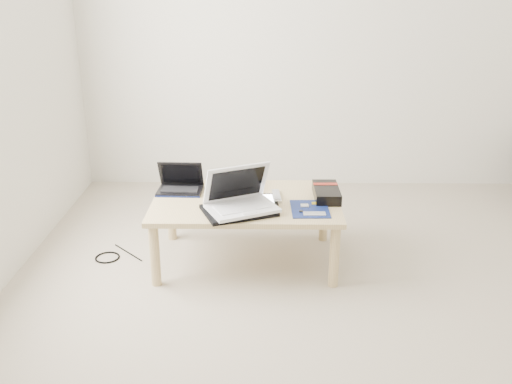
{
  "coord_description": "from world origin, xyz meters",
  "views": [
    {
      "loc": [
        -0.55,
        -2.53,
        1.65
      ],
      "look_at": [
        -0.59,
        0.6,
        0.45
      ],
      "focal_mm": 40.0,
      "sensor_mm": 36.0,
      "label": 1
    }
  ],
  "objects_px": {
    "gpu_box": "(326,193)",
    "coffee_table": "(246,207)",
    "white_laptop": "(240,199)",
    "netbook": "(180,185)"
  },
  "relations": [
    {
      "from": "netbook",
      "to": "gpu_box",
      "type": "xyz_separation_m",
      "value": [
        0.89,
        -0.1,
        -0.01
      ]
    },
    {
      "from": "coffee_table",
      "to": "white_laptop",
      "type": "relative_size",
      "value": 2.47
    },
    {
      "from": "coffee_table",
      "to": "netbook",
      "type": "distance_m",
      "value": 0.44
    },
    {
      "from": "gpu_box",
      "to": "netbook",
      "type": "bearing_deg",
      "value": 173.55
    },
    {
      "from": "netbook",
      "to": "white_laptop",
      "type": "relative_size",
      "value": 0.62
    },
    {
      "from": "coffee_table",
      "to": "gpu_box",
      "type": "relative_size",
      "value": 3.73
    },
    {
      "from": "gpu_box",
      "to": "coffee_table",
      "type": "bearing_deg",
      "value": -174.57
    },
    {
      "from": "white_laptop",
      "to": "gpu_box",
      "type": "bearing_deg",
      "value": 23.4
    },
    {
      "from": "white_laptop",
      "to": "gpu_box",
      "type": "relative_size",
      "value": 1.51
    },
    {
      "from": "coffee_table",
      "to": "white_laptop",
      "type": "xyz_separation_m",
      "value": [
        -0.03,
        -0.17,
        0.12
      ]
    }
  ]
}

